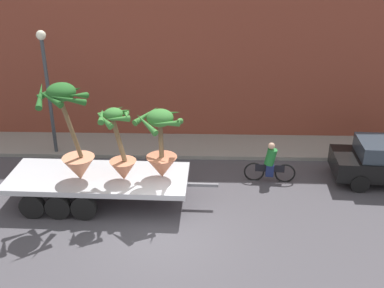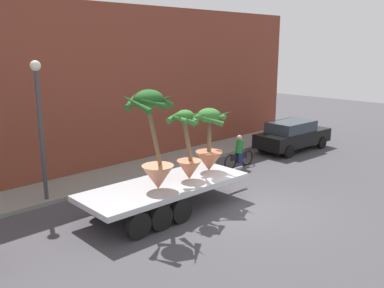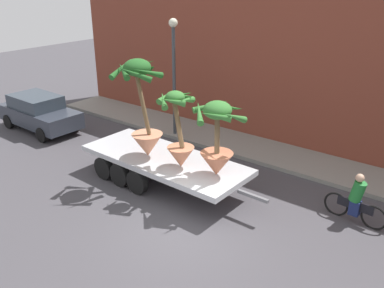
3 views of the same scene
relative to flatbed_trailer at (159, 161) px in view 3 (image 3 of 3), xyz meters
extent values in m
plane|color=#423F44|center=(2.51, -1.77, -0.76)|extent=(60.00, 60.00, 0.00)
cube|color=gray|center=(2.51, 4.33, -0.69)|extent=(24.00, 2.20, 0.15)
cube|color=brown|center=(2.51, 6.03, 2.84)|extent=(24.00, 1.20, 7.21)
cube|color=#B7BABF|center=(0.26, -0.01, 0.13)|extent=(5.91, 2.41, 0.18)
cylinder|color=black|center=(-1.58, 1.09, -0.36)|extent=(0.81, 0.24, 0.80)
cylinder|color=black|center=(-1.64, -1.01, -0.36)|extent=(0.81, 0.24, 0.80)
cylinder|color=black|center=(-0.76, 1.07, -0.36)|extent=(0.81, 0.24, 0.80)
cylinder|color=black|center=(-0.82, -1.03, -0.36)|extent=(0.81, 0.24, 0.80)
cylinder|color=black|center=(0.06, 1.05, -0.36)|extent=(0.81, 0.24, 0.80)
cylinder|color=black|center=(0.00, -1.05, -0.36)|extent=(0.81, 0.24, 0.80)
cube|color=slate|center=(3.69, -0.09, -0.02)|extent=(1.00, 0.13, 0.10)
cone|color=#B26647|center=(2.36, -0.02, 0.58)|extent=(0.99, 0.99, 0.72)
cylinder|color=brown|center=(2.36, -0.02, 1.60)|extent=(0.18, 0.15, 1.33)
ellipsoid|color=#387A33|center=(2.35, -0.02, 2.27)|extent=(0.83, 0.83, 0.52)
cone|color=#387A33|center=(2.93, -0.04, 2.19)|extent=(0.23, 1.15, 0.64)
cone|color=#387A33|center=(2.48, 0.47, 2.23)|extent=(1.06, 0.47, 0.40)
cone|color=#387A33|center=(1.89, 0.30, 2.23)|extent=(0.81, 1.04, 0.40)
cone|color=#387A33|center=(1.96, -0.37, 2.21)|extent=(0.85, 0.92, 0.51)
cone|color=#387A33|center=(2.56, -0.40, 2.23)|extent=(0.88, 0.61, 0.35)
cone|color=tan|center=(-0.24, -0.25, 0.61)|extent=(1.03, 1.03, 0.78)
cylinder|color=brown|center=(-0.39, -0.25, 2.07)|extent=(0.62, 0.14, 2.12)
ellipsoid|color=#235B23|center=(-0.54, -0.25, 3.14)|extent=(0.87, 0.87, 0.55)
cone|color=#235B23|center=(0.00, -0.35, 3.08)|extent=(0.39, 1.12, 0.53)
cone|color=#235B23|center=(-0.31, 0.12, 3.07)|extent=(0.86, 0.63, 0.50)
cone|color=#235B23|center=(-0.88, 0.16, 3.08)|extent=(0.96, 0.85, 0.51)
cone|color=#235B23|center=(-1.12, -0.36, 3.07)|extent=(0.42, 1.21, 0.59)
cone|color=#235B23|center=(-0.75, -0.65, 3.08)|extent=(0.90, 0.62, 0.47)
cone|color=#235B23|center=(-0.22, -0.70, 3.07)|extent=(1.01, 0.79, 0.58)
cone|color=#C17251|center=(1.16, -0.24, 0.55)|extent=(0.85, 0.85, 0.67)
cylinder|color=brown|center=(1.06, -0.24, 1.67)|extent=(0.46, 0.15, 1.57)
ellipsoid|color=#387A33|center=(0.97, -0.24, 2.46)|extent=(0.59, 0.59, 0.37)
cone|color=#387A33|center=(1.35, -0.16, 2.41)|extent=(0.34, 0.82, 0.36)
cone|color=#387A33|center=(1.11, 0.13, 2.40)|extent=(0.82, 0.48, 0.42)
cone|color=#387A33|center=(0.83, 0.15, 2.40)|extent=(0.86, 0.48, 0.41)
cone|color=#387A33|center=(0.62, -0.28, 2.41)|extent=(0.29, 0.75, 0.36)
cone|color=#387A33|center=(0.73, -0.50, 2.37)|extent=(0.68, 0.63, 0.47)
cone|color=#387A33|center=(1.15, -0.55, 2.42)|extent=(0.75, 0.55, 0.32)
torus|color=black|center=(6.62, 1.54, -0.42)|extent=(0.74, 0.12, 0.74)
torus|color=black|center=(5.52, 1.62, -0.42)|extent=(0.74, 0.12, 0.74)
cube|color=black|center=(6.07, 1.58, -0.24)|extent=(1.04, 0.14, 0.28)
cylinder|color=#1E702D|center=(6.07, 1.58, 0.21)|extent=(0.47, 0.37, 0.65)
sphere|color=tan|center=(6.07, 1.58, 0.63)|extent=(0.24, 0.24, 0.24)
cube|color=navy|center=(6.07, 1.58, -0.32)|extent=(0.30, 0.26, 0.44)
cube|color=#2D333D|center=(-7.59, 0.48, -0.09)|extent=(4.15, 1.82, 0.70)
cube|color=#2D3842|center=(-7.79, 0.48, 0.54)|extent=(2.30, 1.61, 0.56)
cylinder|color=black|center=(-6.23, 1.27, -0.44)|extent=(0.64, 0.21, 0.64)
cylinder|color=black|center=(-6.27, -0.37, -0.44)|extent=(0.64, 0.21, 0.64)
cylinder|color=black|center=(-8.91, 1.32, -0.44)|extent=(0.64, 0.21, 0.64)
cylinder|color=black|center=(-8.94, -0.31, -0.44)|extent=(0.64, 0.21, 0.64)
cylinder|color=#383D42|center=(-2.25, 3.53, 1.64)|extent=(0.14, 0.14, 4.50)
sphere|color=#EAEACC|center=(-2.25, 3.53, 4.04)|extent=(0.36, 0.36, 0.36)
camera|label=1|loc=(3.73, -13.30, 7.48)|focal=43.68mm
camera|label=2|loc=(-8.37, -10.09, 4.73)|focal=39.24mm
camera|label=3|loc=(8.67, -9.36, 5.91)|focal=38.93mm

